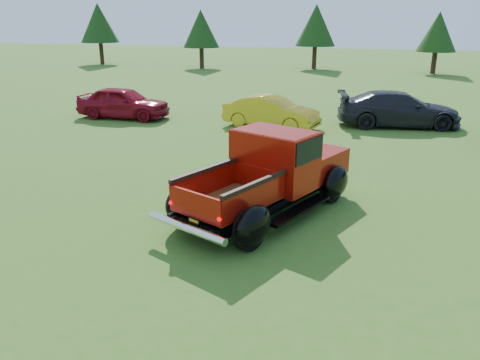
% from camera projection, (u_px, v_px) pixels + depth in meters
% --- Properties ---
extents(ground, '(120.00, 120.00, 0.00)m').
position_uv_depth(ground, '(250.00, 225.00, 9.31)').
color(ground, '#37611B').
rests_on(ground, ground).
extents(tree_far_west, '(3.33, 3.33, 5.20)m').
position_uv_depth(tree_far_west, '(99.00, 23.00, 41.22)').
color(tree_far_west, '#332114').
rests_on(tree_far_west, ground).
extents(tree_west, '(2.94, 2.94, 4.60)m').
position_uv_depth(tree_west, '(201.00, 29.00, 37.79)').
color(tree_west, '#332114').
rests_on(tree_west, ground).
extents(tree_mid_left, '(3.20, 3.20, 5.00)m').
position_uv_depth(tree_mid_left, '(316.00, 25.00, 37.12)').
color(tree_mid_left, '#332114').
rests_on(tree_mid_left, ground).
extents(tree_mid_right, '(2.82, 2.82, 4.40)m').
position_uv_depth(tree_mid_right, '(438.00, 32.00, 33.95)').
color(tree_mid_right, '#332114').
rests_on(tree_mid_right, ground).
extents(pickup_truck, '(3.53, 4.90, 1.71)m').
position_uv_depth(pickup_truck, '(275.00, 172.00, 9.89)').
color(pickup_truck, black).
rests_on(pickup_truck, ground).
extents(show_car_red, '(3.79, 1.59, 1.28)m').
position_uv_depth(show_car_red, '(123.00, 102.00, 19.12)').
color(show_car_red, maroon).
rests_on(show_car_red, ground).
extents(show_car_yellow, '(3.76, 1.93, 1.18)m').
position_uv_depth(show_car_yellow, '(271.00, 112.00, 17.43)').
color(show_car_yellow, gold).
rests_on(show_car_yellow, ground).
extents(show_car_grey, '(4.77, 2.61, 1.31)m').
position_uv_depth(show_car_grey, '(399.00, 109.00, 17.66)').
color(show_car_grey, black).
rests_on(show_car_grey, ground).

